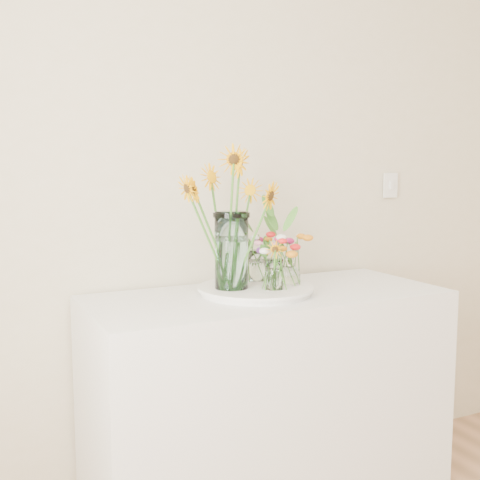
{
  "coord_description": "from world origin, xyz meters",
  "views": [
    {
      "loc": [
        -1.31,
        -0.09,
        1.39
      ],
      "look_at": [
        -0.32,
        1.93,
        1.12
      ],
      "focal_mm": 45.0,
      "sensor_mm": 36.0,
      "label": 1
    }
  ],
  "objects_px": {
    "small_vase_a": "(274,275)",
    "small_vase_c": "(257,266)",
    "small_vase_b": "(290,269)",
    "tray": "(256,291)",
    "mason_jar": "(231,251)",
    "counter": "(267,404)"
  },
  "relations": [
    {
      "from": "small_vase_a",
      "to": "small_vase_c",
      "type": "bearing_deg",
      "value": 81.46
    },
    {
      "from": "small_vase_b",
      "to": "small_vase_c",
      "type": "relative_size",
      "value": 0.99
    },
    {
      "from": "counter",
      "to": "tray",
      "type": "xyz_separation_m",
      "value": [
        -0.05,
        0.01,
        0.46
      ]
    },
    {
      "from": "counter",
      "to": "small_vase_a",
      "type": "relative_size",
      "value": 11.7
    },
    {
      "from": "counter",
      "to": "small_vase_b",
      "type": "relative_size",
      "value": 11.17
    },
    {
      "from": "small_vase_b",
      "to": "small_vase_c",
      "type": "height_order",
      "value": "small_vase_c"
    },
    {
      "from": "counter",
      "to": "mason_jar",
      "type": "height_order",
      "value": "mason_jar"
    },
    {
      "from": "counter",
      "to": "mason_jar",
      "type": "bearing_deg",
      "value": 172.08
    },
    {
      "from": "small_vase_b",
      "to": "small_vase_c",
      "type": "distance_m",
      "value": 0.15
    },
    {
      "from": "small_vase_a",
      "to": "small_vase_c",
      "type": "xyz_separation_m",
      "value": [
        0.03,
        0.19,
        0.0
      ]
    },
    {
      "from": "tray",
      "to": "small_vase_b",
      "type": "relative_size",
      "value": 3.39
    },
    {
      "from": "counter",
      "to": "small_vase_b",
      "type": "bearing_deg",
      "value": 0.58
    },
    {
      "from": "tray",
      "to": "small_vase_c",
      "type": "xyz_separation_m",
      "value": [
        0.07,
        0.11,
        0.08
      ]
    },
    {
      "from": "tray",
      "to": "small_vase_a",
      "type": "distance_m",
      "value": 0.11
    },
    {
      "from": "tray",
      "to": "mason_jar",
      "type": "height_order",
      "value": "mason_jar"
    },
    {
      "from": "small_vase_a",
      "to": "small_vase_b",
      "type": "xyz_separation_m",
      "value": [
        0.11,
        0.07,
        0.0
      ]
    },
    {
      "from": "small_vase_b",
      "to": "small_vase_c",
      "type": "xyz_separation_m",
      "value": [
        -0.08,
        0.12,
        0.0
      ]
    },
    {
      "from": "mason_jar",
      "to": "small_vase_c",
      "type": "height_order",
      "value": "mason_jar"
    },
    {
      "from": "tray",
      "to": "small_vase_b",
      "type": "bearing_deg",
      "value": -3.79
    },
    {
      "from": "mason_jar",
      "to": "small_vase_b",
      "type": "bearing_deg",
      "value": -4.5
    },
    {
      "from": "small_vase_c",
      "to": "small_vase_b",
      "type": "bearing_deg",
      "value": -55.88
    },
    {
      "from": "mason_jar",
      "to": "counter",
      "type": "bearing_deg",
      "value": -7.92
    }
  ]
}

